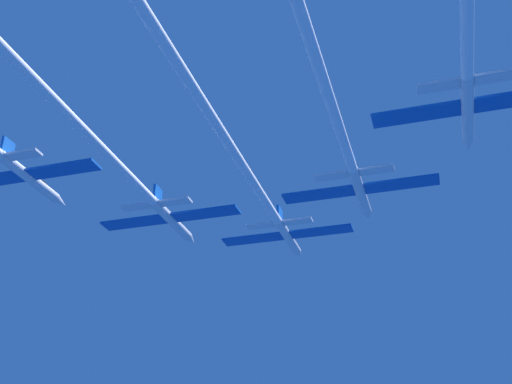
% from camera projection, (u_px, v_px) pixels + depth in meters
% --- Properties ---
extents(jet_lead, '(18.38, 64.83, 3.04)m').
position_uv_depth(jet_lead, '(247.00, 172.00, 74.03)').
color(jet_lead, silver).
extents(jet_left_wing, '(18.38, 63.33, 3.04)m').
position_uv_depth(jet_left_wing, '(99.00, 147.00, 66.73)').
color(jet_left_wing, silver).
extents(jet_right_wing, '(18.38, 61.00, 3.04)m').
position_uv_depth(jet_right_wing, '(333.00, 110.00, 61.77)').
color(jet_right_wing, silver).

